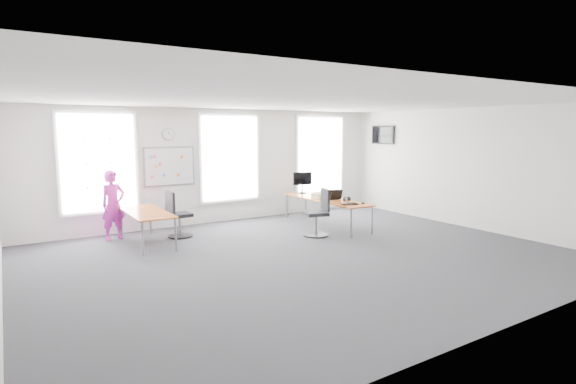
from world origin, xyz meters
TOP-DOWN VIEW (x-y plane):
  - floor at (0.00, 0.00)m, footprint 10.00×10.00m
  - ceiling at (0.00, 0.00)m, footprint 10.00×10.00m
  - wall_back at (0.00, 4.00)m, footprint 10.00×0.00m
  - wall_front at (0.00, -4.00)m, footprint 10.00×0.00m
  - wall_right at (5.00, 0.00)m, footprint 0.00×10.00m
  - window_left at (-3.00, 3.97)m, footprint 1.60×0.06m
  - window_mid at (0.30, 3.97)m, footprint 1.60×0.06m
  - window_right at (3.30, 3.97)m, footprint 1.60×0.06m
  - desk_right at (2.09, 2.06)m, footprint 0.77×2.87m
  - desk_left at (-2.32, 2.62)m, footprint 0.78×1.95m
  - chair_right at (1.26, 1.25)m, footprint 0.62×0.62m
  - chair_left at (-1.57, 2.87)m, footprint 0.57×0.57m
  - person at (-2.83, 3.45)m, footprint 0.66×0.54m
  - whiteboard at (-1.35, 3.97)m, footprint 1.20×0.03m
  - wall_clock at (-1.35, 3.97)m, footprint 0.30×0.04m
  - tv at (4.95, 3.00)m, footprint 0.06×0.90m
  - keyboard at (2.02, 1.04)m, footprint 0.43×0.25m
  - mouse at (2.33, 0.93)m, footprint 0.07×0.11m
  - lens_cap at (2.14, 1.25)m, footprint 0.07×0.07m
  - headphones at (2.26, 1.46)m, footprint 0.19×0.10m
  - laptop_sleeve at (2.17, 1.79)m, footprint 0.33×0.21m
  - paper_stack at (2.03, 2.28)m, footprint 0.42×0.36m
  - monitor at (2.15, 3.22)m, footprint 0.52×0.22m

SIDE VIEW (x-z plane):
  - floor at x=0.00m, z-range 0.00..0.00m
  - chair_left at x=-1.57m, z-range -0.07..1.00m
  - chair_right at x=1.26m, z-range -0.07..1.03m
  - desk_right at x=2.09m, z-range 0.30..1.00m
  - desk_left at x=-2.32m, z-range 0.30..1.01m
  - lens_cap at x=2.14m, z-range 0.70..0.71m
  - keyboard at x=2.02m, z-range 0.70..0.72m
  - mouse at x=2.33m, z-range 0.70..0.74m
  - headphones at x=2.26m, z-range 0.69..0.81m
  - paper_stack at x=2.03m, z-range 0.70..0.82m
  - person at x=-2.83m, z-range 0.00..1.56m
  - laptop_sleeve at x=2.17m, z-range 0.70..0.95m
  - monitor at x=2.15m, z-range 0.76..1.35m
  - wall_back at x=0.00m, z-range -3.50..6.50m
  - wall_front at x=0.00m, z-range -3.50..6.50m
  - wall_right at x=5.00m, z-range -3.50..6.50m
  - whiteboard at x=-1.35m, z-range 1.10..2.00m
  - window_left at x=-3.00m, z-range 0.60..2.80m
  - window_mid at x=0.30m, z-range 0.60..2.80m
  - window_right at x=3.30m, z-range 0.60..2.80m
  - tv at x=4.95m, z-range 2.02..2.57m
  - wall_clock at x=-1.35m, z-range 2.20..2.50m
  - ceiling at x=0.00m, z-range 3.00..3.00m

